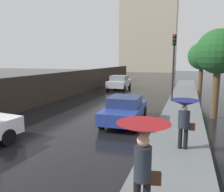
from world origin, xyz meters
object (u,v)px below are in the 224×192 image
object	(u,v)px
car_blue_mid_road	(125,109)
pedestrian_with_umbrella_near	(185,111)
street_tree_near	(219,53)
street_tree_mid	(202,56)
pedestrian_with_umbrella_far	(143,146)
car_silver_near_kerb	(119,82)
traffic_light	(174,56)

from	to	relation	value
car_blue_mid_road	pedestrian_with_umbrella_near	size ratio (longest dim) A/B	2.38
car_blue_mid_road	street_tree_near	world-z (taller)	street_tree_near
street_tree_near	street_tree_mid	distance (m)	10.79
pedestrian_with_umbrella_near	street_tree_near	size ratio (longest dim) A/B	0.36
car_blue_mid_road	pedestrian_with_umbrella_far	xyz separation A→B (m)	(2.26, -6.75, 0.95)
car_silver_near_kerb	traffic_light	xyz separation A→B (m)	(5.91, -5.92, 2.66)
pedestrian_with_umbrella_far	street_tree_mid	distance (m)	20.14
car_silver_near_kerb	pedestrian_with_umbrella_far	bearing A→B (deg)	105.95
street_tree_near	pedestrian_with_umbrella_far	bearing A→B (deg)	-102.99
car_blue_mid_road	pedestrian_with_umbrella_near	world-z (taller)	pedestrian_with_umbrella_near
car_silver_near_kerb	traffic_light	distance (m)	8.78
car_blue_mid_road	street_tree_mid	xyz separation A→B (m)	(4.10, 13.22, 2.78)
car_blue_mid_road	traffic_light	xyz separation A→B (m)	(1.88, 6.03, 2.73)
pedestrian_with_umbrella_near	street_tree_near	xyz separation A→B (m)	(1.48, 5.29, 2.07)
street_tree_near	traffic_light	bearing A→B (deg)	124.79
street_tree_near	car_silver_near_kerb	bearing A→B (deg)	131.44
street_tree_near	car_blue_mid_road	bearing A→B (deg)	-150.90
traffic_light	street_tree_near	size ratio (longest dim) A/B	1.00
pedestrian_with_umbrella_far	street_tree_mid	xyz separation A→B (m)	(1.84, 19.97, 1.83)
pedestrian_with_umbrella_near	street_tree_mid	bearing A→B (deg)	-96.80
car_silver_near_kerb	traffic_light	bearing A→B (deg)	132.29
pedestrian_with_umbrella_far	traffic_light	bearing A→B (deg)	79.16
car_silver_near_kerb	pedestrian_with_umbrella_far	xyz separation A→B (m)	(6.28, -18.70, 0.89)
car_blue_mid_road	street_tree_near	bearing A→B (deg)	26.13
pedestrian_with_umbrella_far	street_tree_near	world-z (taller)	street_tree_near
pedestrian_with_umbrella_near	traffic_light	xyz separation A→B (m)	(-1.01, 8.89, 1.96)
street_tree_near	street_tree_mid	xyz separation A→B (m)	(-0.27, 10.78, -0.06)
traffic_light	pedestrian_with_umbrella_far	bearing A→B (deg)	-88.30
pedestrian_with_umbrella_near	car_blue_mid_road	bearing A→B (deg)	-47.20
street_tree_mid	car_silver_near_kerb	bearing A→B (deg)	-171.15
traffic_light	car_silver_near_kerb	bearing A→B (deg)	134.91
car_blue_mid_road	car_silver_near_kerb	bearing A→B (deg)	105.67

